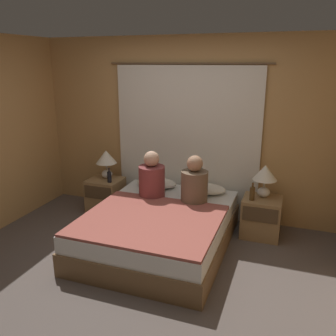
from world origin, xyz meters
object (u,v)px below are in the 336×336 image
(nightstand_left, at_px, (106,195))
(pillow_left, at_px, (156,183))
(nightstand_right, at_px, (261,217))
(person_right_in_bed, at_px, (194,184))
(beer_bottle_on_right_stand, at_px, (252,193))
(lamp_right, at_px, (265,176))
(person_left_in_bed, at_px, (152,178))
(beer_bottle_on_left_stand, at_px, (109,177))
(bed, at_px, (160,229))
(pillow_right, at_px, (204,189))
(lamp_left, at_px, (106,159))

(nightstand_left, distance_m, pillow_left, 0.82)
(nightstand_right, height_order, person_right_in_bed, person_right_in_bed)
(pillow_left, height_order, beer_bottle_on_right_stand, beer_bottle_on_right_stand)
(lamp_right, distance_m, person_right_in_bed, 0.89)
(person_left_in_bed, distance_m, person_right_in_bed, 0.57)
(nightstand_left, bearing_deg, pillow_left, 6.63)
(nightstand_left, distance_m, nightstand_right, 2.25)
(nightstand_left, relative_size, beer_bottle_on_left_stand, 2.35)
(bed, height_order, beer_bottle_on_left_stand, beer_bottle_on_left_stand)
(pillow_left, height_order, pillow_right, same)
(lamp_right, bearing_deg, nightstand_right, -90.00)
(bed, bearing_deg, person_right_in_bed, 52.60)
(person_left_in_bed, height_order, beer_bottle_on_right_stand, person_left_in_bed)
(pillow_left, distance_m, beer_bottle_on_right_stand, 1.36)
(bed, distance_m, person_right_in_bed, 0.70)
(pillow_left, bearing_deg, lamp_left, -178.56)
(lamp_left, height_order, beer_bottle_on_right_stand, lamp_left)
(nightstand_right, bearing_deg, person_right_in_bed, -160.68)
(nightstand_left, distance_m, pillow_right, 1.50)
(nightstand_left, xyz_separation_m, pillow_right, (1.47, 0.09, 0.26))
(pillow_right, bearing_deg, nightstand_left, -176.50)
(bed, relative_size, lamp_right, 4.76)
(lamp_left, height_order, beer_bottle_on_left_stand, lamp_left)
(person_left_in_bed, bearing_deg, bed, -57.17)
(pillow_right, bearing_deg, lamp_left, -179.24)
(pillow_left, bearing_deg, bed, -65.96)
(nightstand_left, xyz_separation_m, beer_bottle_on_left_stand, (0.13, -0.09, 0.33))
(pillow_right, height_order, beer_bottle_on_left_stand, beer_bottle_on_left_stand)
(nightstand_right, bearing_deg, beer_bottle_on_right_stand, -144.45)
(nightstand_right, height_order, beer_bottle_on_right_stand, beer_bottle_on_right_stand)
(nightstand_left, height_order, pillow_left, pillow_left)
(pillow_right, bearing_deg, person_right_in_bed, -95.81)
(bed, distance_m, person_left_in_bed, 0.68)
(lamp_left, relative_size, beer_bottle_on_right_stand, 1.85)
(lamp_left, height_order, pillow_right, lamp_left)
(nightstand_left, bearing_deg, nightstand_right, 0.00)
(pillow_right, relative_size, beer_bottle_on_left_stand, 2.70)
(lamp_right, height_order, pillow_right, lamp_right)
(nightstand_right, xyz_separation_m, pillow_left, (-1.47, 0.09, 0.26))
(nightstand_left, distance_m, lamp_right, 2.31)
(lamp_left, bearing_deg, nightstand_left, -90.00)
(nightstand_right, distance_m, lamp_left, 2.31)
(person_left_in_bed, relative_size, person_right_in_bed, 1.01)
(nightstand_left, bearing_deg, beer_bottle_on_left_stand, -34.72)
(nightstand_right, xyz_separation_m, pillow_right, (-0.77, 0.09, 0.26))
(bed, relative_size, beer_bottle_on_left_stand, 9.27)
(beer_bottle_on_left_stand, bearing_deg, pillow_left, 15.43)
(person_right_in_bed, bearing_deg, nightstand_right, 19.32)
(bed, height_order, lamp_right, lamp_right)
(bed, xyz_separation_m, lamp_left, (-1.12, 0.76, 0.56))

